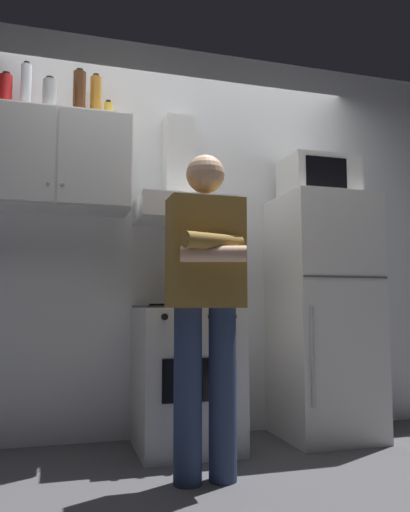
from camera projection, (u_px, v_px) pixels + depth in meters
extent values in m
plane|color=#4C4C51|center=(205.00, 460.00, 2.82)|extent=(7.00, 7.00, 0.00)
cube|color=white|center=(181.00, 236.00, 3.53)|extent=(4.80, 0.10, 2.70)
cube|color=silver|center=(56.00, 162.00, 3.12)|extent=(0.90, 0.34, 0.60)
cube|color=silver|center=(16.00, 150.00, 2.89)|extent=(0.43, 0.01, 0.58)
cube|color=silver|center=(95.00, 157.00, 3.02)|extent=(0.43, 0.01, 0.58)
sphere|color=#B2B2B7|center=(48.00, 183.00, 2.91)|extent=(0.02, 0.02, 0.02)
sphere|color=#B2B2B7|center=(63.00, 184.00, 2.93)|extent=(0.02, 0.02, 0.02)
cube|color=white|center=(186.00, 377.00, 3.09)|extent=(0.60, 0.60, 0.85)
cube|color=black|center=(186.00, 307.00, 3.13)|extent=(0.59, 0.59, 0.01)
cube|color=black|center=(199.00, 380.00, 2.80)|extent=(0.42, 0.01, 0.24)
cylinder|color=black|center=(170.00, 305.00, 2.98)|extent=(0.16, 0.16, 0.01)
cylinder|color=black|center=(212.00, 305.00, 3.05)|extent=(0.16, 0.16, 0.01)
cylinder|color=black|center=(162.00, 305.00, 3.21)|extent=(0.16, 0.16, 0.01)
cylinder|color=black|center=(201.00, 305.00, 3.28)|extent=(0.16, 0.16, 0.01)
cylinder|color=black|center=(165.00, 317.00, 2.77)|extent=(0.04, 0.02, 0.04)
cylinder|color=black|center=(187.00, 317.00, 2.81)|extent=(0.04, 0.02, 0.04)
cylinder|color=black|center=(211.00, 317.00, 2.84)|extent=(0.04, 0.02, 0.04)
cylinder|color=black|center=(233.00, 316.00, 2.88)|extent=(0.04, 0.02, 0.04)
cube|color=white|center=(183.00, 211.00, 3.27)|extent=(0.60, 0.44, 0.15)
cube|color=white|center=(179.00, 161.00, 3.44)|extent=(0.20, 0.16, 0.60)
cube|color=white|center=(323.00, 315.00, 3.39)|extent=(0.60, 0.60, 1.60)
cube|color=#4C4C4C|center=(347.00, 277.00, 3.12)|extent=(0.59, 0.01, 0.01)
cylinder|color=silver|center=(313.00, 357.00, 2.99)|extent=(0.02, 0.02, 0.60)
cube|color=silver|center=(318.00, 179.00, 3.50)|extent=(0.48, 0.36, 0.28)
cube|color=black|center=(327.00, 172.00, 3.31)|extent=(0.30, 0.01, 0.20)
cylinder|color=navy|center=(188.00, 395.00, 2.47)|extent=(0.14, 0.14, 0.85)
cylinder|color=navy|center=(223.00, 393.00, 2.52)|extent=(0.14, 0.14, 0.85)
cube|color=olive|center=(205.00, 253.00, 2.57)|extent=(0.38, 0.20, 0.56)
cylinder|color=olive|center=(213.00, 242.00, 2.44)|extent=(0.33, 0.17, 0.08)
cylinder|color=#DBAD89|center=(213.00, 254.00, 2.43)|extent=(0.33, 0.17, 0.08)
sphere|color=#DBAD89|center=(205.00, 174.00, 2.61)|extent=(0.20, 0.20, 0.20)
cylinder|color=#B7BABF|center=(212.00, 294.00, 3.06)|extent=(0.19, 0.19, 0.12)
cylinder|color=black|center=(193.00, 286.00, 3.03)|extent=(0.05, 0.01, 0.01)
cylinder|color=black|center=(230.00, 287.00, 3.10)|extent=(0.05, 0.01, 0.01)
cylinder|color=#B2B5BA|center=(49.00, 96.00, 3.11)|extent=(0.08, 0.08, 0.21)
cylinder|color=black|center=(50.00, 79.00, 3.12)|extent=(0.05, 0.05, 0.02)
cylinder|color=#47230F|center=(79.00, 94.00, 3.18)|extent=(0.08, 0.08, 0.29)
cylinder|color=black|center=(80.00, 71.00, 3.20)|extent=(0.04, 0.04, 0.02)
cylinder|color=silver|center=(26.00, 89.00, 3.14)|extent=(0.07, 0.07, 0.31)
cylinder|color=black|center=(27.00, 64.00, 3.15)|extent=(0.04, 0.04, 0.02)
cylinder|color=gold|center=(108.00, 113.00, 3.27)|extent=(0.06, 0.06, 0.12)
cylinder|color=black|center=(108.00, 102.00, 3.28)|extent=(0.03, 0.03, 0.02)
cylinder|color=red|center=(6.00, 93.00, 3.09)|extent=(0.08, 0.08, 0.22)
cylinder|color=black|center=(6.00, 74.00, 3.10)|extent=(0.04, 0.04, 0.02)
cylinder|color=#B7721E|center=(96.00, 99.00, 3.26)|extent=(0.07, 0.07, 0.29)
cylinder|color=black|center=(96.00, 76.00, 3.27)|extent=(0.04, 0.04, 0.02)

